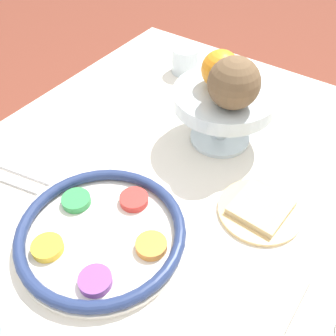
{
  "coord_description": "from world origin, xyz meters",
  "views": [
    {
      "loc": [
        -0.32,
        -0.24,
        1.32
      ],
      "look_at": [
        0.1,
        0.06,
        0.8
      ],
      "focal_mm": 42.0,
      "sensor_mm": 36.0,
      "label": 1
    }
  ],
  "objects": [
    {
      "name": "cup_near",
      "position": [
        0.46,
        0.25,
        0.79
      ],
      "size": [
        0.07,
        0.07,
        0.07
      ],
      "color": "silver",
      "rests_on": "dining_table"
    },
    {
      "name": "orange_fruit",
      "position": [
        0.28,
        0.06,
        0.92
      ],
      "size": [
        0.08,
        0.08,
        0.08
      ],
      "color": "orange",
      "rests_on": "fruit_stand"
    },
    {
      "name": "fruit_stand",
      "position": [
        0.27,
        0.04,
        0.86
      ],
      "size": [
        0.21,
        0.21,
        0.12
      ],
      "color": "silver",
      "rests_on": "dining_table"
    },
    {
      "name": "bread_plate",
      "position": [
        0.14,
        -0.12,
        0.77
      ],
      "size": [
        0.15,
        0.15,
        0.02
      ],
      "color": "tan",
      "rests_on": "dining_table"
    },
    {
      "name": "coconut",
      "position": [
        0.24,
        0.01,
        0.93
      ],
      "size": [
        0.1,
        0.1,
        0.1
      ],
      "color": "brown",
      "rests_on": "fruit_stand"
    },
    {
      "name": "napkin_roll",
      "position": [
        -0.03,
        -0.27,
        0.79
      ],
      "size": [
        0.2,
        0.05,
        0.05
      ],
      "color": "white",
      "rests_on": "dining_table"
    },
    {
      "name": "fork_right",
      "position": [
        -0.04,
        0.34,
        0.76
      ],
      "size": [
        0.06,
        0.19,
        0.01
      ],
      "color": "silver",
      "rests_on": "dining_table"
    },
    {
      "name": "dining_table",
      "position": [
        0.0,
        0.0,
        0.38
      ],
      "size": [
        1.24,
        0.96,
        0.76
      ],
      "color": "silver",
      "rests_on": "ground_plane"
    },
    {
      "name": "seder_plate",
      "position": [
        -0.07,
        0.08,
        0.78
      ],
      "size": [
        0.28,
        0.28,
        0.03
      ],
      "color": "silver",
      "rests_on": "dining_table"
    }
  ]
}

